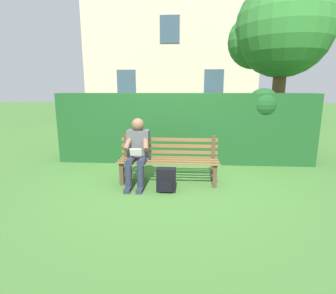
# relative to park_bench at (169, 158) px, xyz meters

# --- Properties ---
(ground) EXTENTS (60.00, 60.00, 0.00)m
(ground) POSITION_rel_park_bench_xyz_m (0.00, 0.08, -0.43)
(ground) COLOR #3D6B2D
(park_bench) EXTENTS (1.77, 0.52, 0.83)m
(park_bench) POSITION_rel_park_bench_xyz_m (0.00, 0.00, 0.00)
(park_bench) COLOR #4C3828
(park_bench) RESTS_ON ground
(person_seated) EXTENTS (0.44, 0.73, 1.15)m
(person_seated) POSITION_rel_park_bench_xyz_m (0.53, 0.18, 0.18)
(person_seated) COLOR #4C4C51
(person_seated) RESTS_ON ground
(hedge_backdrop) EXTENTS (5.68, 0.84, 1.67)m
(hedge_backdrop) POSITION_rel_park_bench_xyz_m (-0.29, -1.49, 0.39)
(hedge_backdrop) COLOR #19471E
(hedge_backdrop) RESTS_ON ground
(tree) EXTENTS (2.59, 2.47, 4.41)m
(tree) POSITION_rel_park_bench_xyz_m (-2.66, -2.97, 2.67)
(tree) COLOR brown
(tree) RESTS_ON ground
(building_facade) EXTENTS (8.27, 2.98, 6.95)m
(building_facade) POSITION_rel_park_bench_xyz_m (0.53, -9.78, 3.05)
(building_facade) COLOR #BCAD93
(building_facade) RESTS_ON ground
(backpack) EXTENTS (0.31, 0.25, 0.39)m
(backpack) POSITION_rel_park_bench_xyz_m (0.01, 0.50, -0.24)
(backpack) COLOR black
(backpack) RESTS_ON ground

